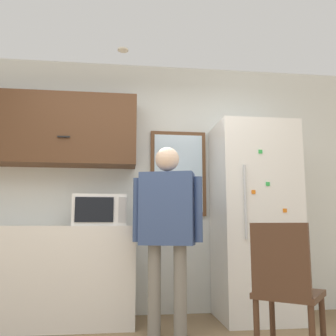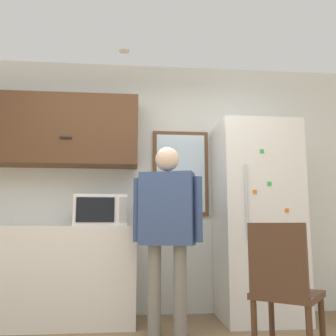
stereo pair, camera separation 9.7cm
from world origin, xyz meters
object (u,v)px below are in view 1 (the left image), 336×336
(microwave, at_px, (100,210))
(refrigerator, at_px, (255,219))
(chair, at_px, (285,286))
(person, at_px, (167,219))

(microwave, xyz_separation_m, refrigerator, (1.54, 0.03, -0.08))
(chair, bearing_deg, person, -8.62)
(microwave, height_order, chair, microwave)
(microwave, relative_size, person, 0.31)
(microwave, xyz_separation_m, chair, (1.28, -1.20, -0.54))
(microwave, relative_size, refrigerator, 0.25)
(refrigerator, relative_size, chair, 2.09)
(chair, bearing_deg, microwave, -4.07)
(person, xyz_separation_m, refrigerator, (0.95, 0.47, 0.00))
(microwave, distance_m, person, 0.74)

